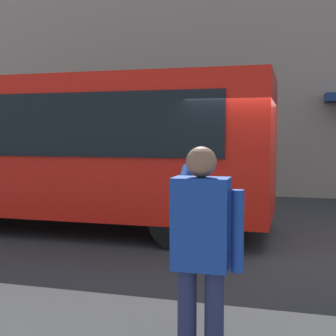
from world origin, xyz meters
name	(u,v)px	position (x,y,z in m)	size (l,w,h in m)	color
ground_plane	(265,244)	(0.00, 0.00, 0.00)	(60.00, 60.00, 0.00)	#2B2B2D
building_facade_far	(282,3)	(-0.02, -6.80, 5.99)	(28.00, 1.55, 12.00)	gray
red_bus	(49,147)	(4.41, -0.31, 1.68)	(9.05, 2.54, 3.08)	red
pedestrian_photographer	(202,245)	(0.16, 4.98, 1.14)	(0.53, 0.52, 1.70)	#1E2347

